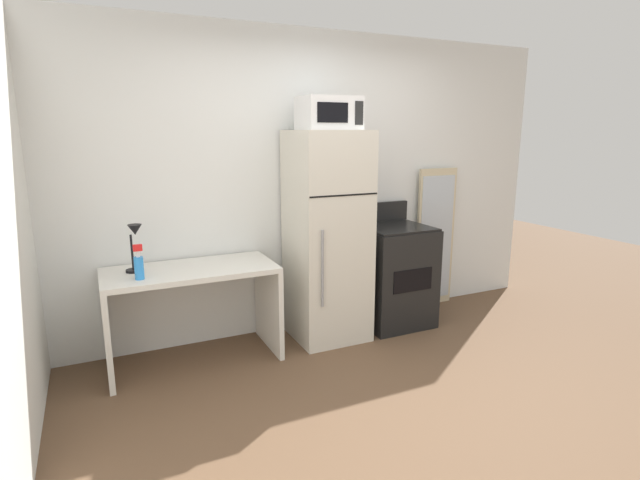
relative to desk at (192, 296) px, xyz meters
The scene contains 9 objects.
ground_plane 1.82m from the desk, 49.64° to the right, with size 12.00×12.00×0.00m, color brown.
wall_back_white 1.41m from the desk, 18.28° to the left, with size 5.00×0.10×2.60m, color silver.
desk is the anchor object (origin of this frame).
desk_lamp 0.59m from the desk, behind, with size 0.14×0.12×0.35m.
spray_bottle 0.51m from the desk, 159.04° to the right, with size 0.06×0.06×0.25m.
refrigerator 1.20m from the desk, ahead, with size 0.60×0.62×1.77m.
microwave 1.78m from the desk, ahead, with size 0.46×0.35×0.26m.
oven_range 1.83m from the desk, ahead, with size 0.62×0.61×1.10m.
leaning_mirror 2.52m from the desk, ahead, with size 0.44×0.03×1.40m.
Camera 1 is at (-1.75, -2.29, 1.75)m, focal length 27.43 mm.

